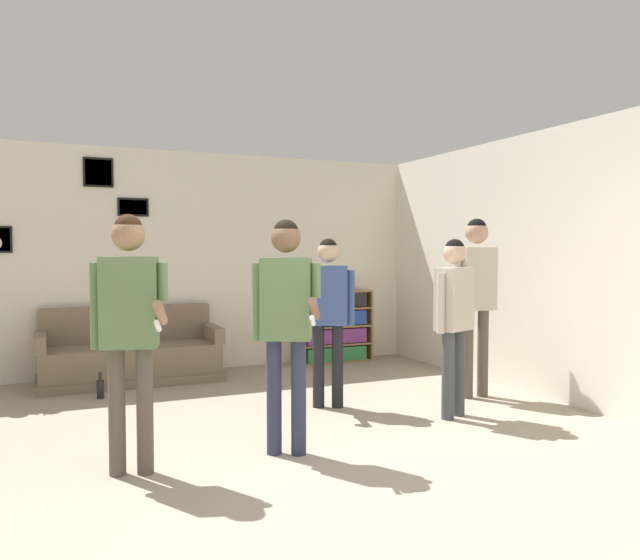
{
  "coord_description": "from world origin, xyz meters",
  "views": [
    {
      "loc": [
        -1.79,
        -3.03,
        1.49
      ],
      "look_at": [
        0.57,
        2.33,
        1.21
      ],
      "focal_mm": 35.0,
      "sensor_mm": 36.0,
      "label": 1
    }
  ],
  "objects_px": {
    "bookshelf": "(334,326)",
    "bottle_on_floor": "(100,388)",
    "person_watcher_holding_cup": "(328,305)",
    "person_player_foreground_center": "(286,310)",
    "person_spectator_far_right": "(476,286)",
    "person_player_foreground_left": "(129,315)",
    "person_spectator_near_bookshelf": "(454,309)",
    "couch": "(130,357)"
  },
  "relations": [
    {
      "from": "bookshelf",
      "to": "bottle_on_floor",
      "type": "bearing_deg",
      "value": -163.04
    },
    {
      "from": "person_spectator_far_right",
      "to": "person_watcher_holding_cup",
      "type": "bearing_deg",
      "value": 171.6
    },
    {
      "from": "person_spectator_near_bookshelf",
      "to": "person_spectator_far_right",
      "type": "relative_size",
      "value": 0.88
    },
    {
      "from": "person_spectator_near_bookshelf",
      "to": "couch",
      "type": "bearing_deg",
      "value": 131.86
    },
    {
      "from": "bookshelf",
      "to": "bottle_on_floor",
      "type": "xyz_separation_m",
      "value": [
        -3.02,
        -0.92,
        -0.37
      ]
    },
    {
      "from": "person_player_foreground_left",
      "to": "person_spectator_near_bookshelf",
      "type": "bearing_deg",
      "value": 6.43
    },
    {
      "from": "person_watcher_holding_cup",
      "to": "bottle_on_floor",
      "type": "relative_size",
      "value": 6.04
    },
    {
      "from": "person_player_foreground_center",
      "to": "person_watcher_holding_cup",
      "type": "xyz_separation_m",
      "value": [
        0.84,
        1.12,
        -0.08
      ]
    },
    {
      "from": "couch",
      "to": "person_spectator_far_right",
      "type": "distance_m",
      "value": 3.89
    },
    {
      "from": "person_player_foreground_center",
      "to": "person_spectator_near_bookshelf",
      "type": "relative_size",
      "value": 1.08
    },
    {
      "from": "person_spectator_near_bookshelf",
      "to": "person_spectator_far_right",
      "type": "distance_m",
      "value": 0.87
    },
    {
      "from": "person_spectator_far_right",
      "to": "bottle_on_floor",
      "type": "distance_m",
      "value": 3.92
    },
    {
      "from": "person_player_foreground_left",
      "to": "person_spectator_near_bookshelf",
      "type": "distance_m",
      "value": 2.83
    },
    {
      "from": "bookshelf",
      "to": "person_player_foreground_left",
      "type": "height_order",
      "value": "person_player_foreground_left"
    },
    {
      "from": "person_player_foreground_left",
      "to": "bottle_on_floor",
      "type": "distance_m",
      "value": 2.52
    },
    {
      "from": "couch",
      "to": "bookshelf",
      "type": "bearing_deg",
      "value": 4.37
    },
    {
      "from": "couch",
      "to": "bottle_on_floor",
      "type": "relative_size",
      "value": 7.48
    },
    {
      "from": "bottle_on_floor",
      "to": "couch",
      "type": "bearing_deg",
      "value": 62.08
    },
    {
      "from": "person_player_foreground_left",
      "to": "person_spectator_far_right",
      "type": "distance_m",
      "value": 3.58
    },
    {
      "from": "person_watcher_holding_cup",
      "to": "bottle_on_floor",
      "type": "height_order",
      "value": "person_watcher_holding_cup"
    },
    {
      "from": "person_player_foreground_center",
      "to": "person_spectator_far_right",
      "type": "distance_m",
      "value": 2.54
    },
    {
      "from": "bookshelf",
      "to": "bottle_on_floor",
      "type": "distance_m",
      "value": 3.18
    },
    {
      "from": "person_spectator_far_right",
      "to": "bookshelf",
      "type": "bearing_deg",
      "value": 101.13
    },
    {
      "from": "person_spectator_near_bookshelf",
      "to": "bookshelf",
      "type": "bearing_deg",
      "value": 86.31
    },
    {
      "from": "couch",
      "to": "person_player_foreground_left",
      "type": "relative_size",
      "value": 1.15
    },
    {
      "from": "person_player_foreground_left",
      "to": "person_watcher_holding_cup",
      "type": "relative_size",
      "value": 1.08
    },
    {
      "from": "person_player_foreground_center",
      "to": "person_spectator_near_bookshelf",
      "type": "xyz_separation_m",
      "value": [
        1.72,
        0.35,
        -0.09
      ]
    },
    {
      "from": "person_player_foreground_center",
      "to": "person_spectator_near_bookshelf",
      "type": "distance_m",
      "value": 1.76
    },
    {
      "from": "couch",
      "to": "person_player_foreground_left",
      "type": "distance_m",
      "value": 3.17
    },
    {
      "from": "person_player_foreground_center",
      "to": "person_spectator_far_right",
      "type": "bearing_deg",
      "value": 20.54
    },
    {
      "from": "person_player_foreground_center",
      "to": "bottle_on_floor",
      "type": "distance_m",
      "value": 2.78
    },
    {
      "from": "person_spectator_near_bookshelf",
      "to": "bottle_on_floor",
      "type": "height_order",
      "value": "person_spectator_near_bookshelf"
    },
    {
      "from": "person_player_foreground_left",
      "to": "bookshelf",
      "type": "bearing_deg",
      "value": 47.31
    },
    {
      "from": "bookshelf",
      "to": "bottle_on_floor",
      "type": "height_order",
      "value": "bookshelf"
    },
    {
      "from": "person_watcher_holding_cup",
      "to": "bottle_on_floor",
      "type": "distance_m",
      "value": 2.47
    },
    {
      "from": "person_player_foreground_center",
      "to": "person_watcher_holding_cup",
      "type": "bearing_deg",
      "value": 53.0
    },
    {
      "from": "couch",
      "to": "person_watcher_holding_cup",
      "type": "height_order",
      "value": "person_watcher_holding_cup"
    },
    {
      "from": "couch",
      "to": "bottle_on_floor",
      "type": "distance_m",
      "value": 0.83
    },
    {
      "from": "person_spectator_far_right",
      "to": "couch",
      "type": "bearing_deg",
      "value": 144.85
    },
    {
      "from": "person_watcher_holding_cup",
      "to": "person_player_foreground_left",
      "type": "bearing_deg",
      "value": -150.61
    },
    {
      "from": "person_player_foreground_left",
      "to": "person_watcher_holding_cup",
      "type": "bearing_deg",
      "value": 29.39
    },
    {
      "from": "couch",
      "to": "person_spectator_near_bookshelf",
      "type": "distance_m",
      "value": 3.73
    }
  ]
}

